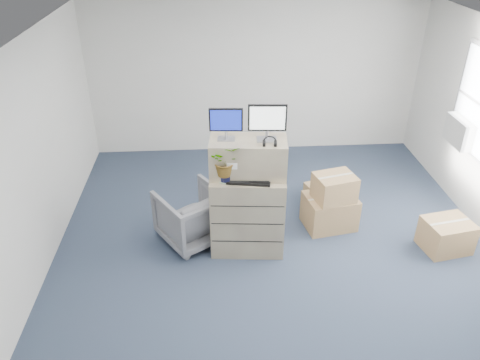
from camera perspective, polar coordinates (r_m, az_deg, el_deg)
name	(u,v)px	position (r m, az deg, el deg)	size (l,w,h in m)	color
ground	(279,265)	(6.27, 4.77, -10.27)	(7.00, 7.00, 0.00)	#263245
wall_back	(255,78)	(8.68, 1.87, 12.31)	(6.00, 0.02, 2.80)	silver
ac_unit	(461,132)	(7.69, 25.37, 5.35)	(0.24, 0.60, 0.40)	beige
filing_cabinet_lower	(248,212)	(6.23, 0.93, -3.98)	(0.96, 0.59, 1.12)	gray
filing_cabinet_upper	(248,157)	(5.87, 0.99, 2.78)	(0.96, 0.48, 0.48)	gray
monitor_left	(226,122)	(5.69, -1.73, 7.05)	(0.41, 0.17, 0.41)	#99999E
monitor_right	(267,121)	(5.66, 3.35, 7.25)	(0.47, 0.19, 0.46)	#99999E
headphones	(270,142)	(5.61, 3.65, 4.63)	(0.17, 0.17, 0.02)	black
keyboard	(249,180)	(5.81, 1.07, -0.05)	(0.55, 0.23, 0.03)	black
mouse	(273,178)	(5.87, 4.04, 0.27)	(0.11, 0.07, 0.04)	silver
water_bottle	(258,163)	(5.92, 2.20, 2.04)	(0.09, 0.09, 0.30)	gray
phone_dock	(243,172)	(5.93, 0.32, 0.96)	(0.07, 0.06, 0.14)	silver
external_drive	(275,168)	(6.07, 4.27, 1.43)	(0.19, 0.14, 0.06)	black
tissue_box	(276,165)	(5.99, 4.38, 1.80)	(0.25, 0.12, 0.09)	#4196DD
potted_plant	(225,164)	(5.72, -1.79, 1.96)	(0.44, 0.47, 0.41)	#91AC8B
office_chair	(192,214)	(6.49, -5.87, -4.09)	(0.82, 0.77, 0.84)	slate
cardboard_boxes	(358,210)	(6.96, 14.16, -3.54)	(2.20, 1.77, 0.87)	#A4824F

